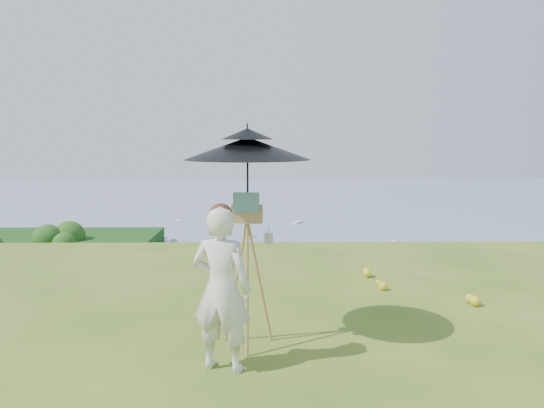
{
  "coord_description": "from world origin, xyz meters",
  "views": [
    {
      "loc": [
        0.21,
        -3.87,
        2.17
      ],
      "look_at": [
        0.32,
        3.9,
        1.19
      ],
      "focal_mm": 35.0,
      "sensor_mm": 36.0,
      "label": 1
    }
  ],
  "objects": [
    {
      "name": "moored_boats",
      "position": [
        -12.5,
        161.0,
        -33.65
      ],
      "size": [
        140.0,
        140.0,
        0.7
      ],
      "primitive_type": null,
      "color": "silver",
      "rests_on": "bay_water"
    },
    {
      "name": "wildflowers",
      "position": [
        0.0,
        0.25,
        0.06
      ],
      "size": [
        10.0,
        10.5,
        0.12
      ],
      "primitive_type": null,
      "color": "yellow",
      "rests_on": "ground"
    },
    {
      "name": "slope_trees",
      "position": [
        0.0,
        35.0,
        -15.0
      ],
      "size": [
        110.0,
        50.0,
        6.0
      ],
      "primitive_type": null,
      "color": "#214615",
      "rests_on": "forest_slope"
    },
    {
      "name": "painter",
      "position": [
        -0.19,
        0.9,
        0.78
      ],
      "size": [
        0.65,
        0.52,
        1.55
      ],
      "primitive_type": "imported",
      "rotation": [
        0.0,
        0.0,
        2.85
      ],
      "color": "beige",
      "rests_on": "ground"
    },
    {
      "name": "painter_cap",
      "position": [
        -0.19,
        0.9,
        1.51
      ],
      "size": [
        0.28,
        0.31,
        0.1
      ],
      "primitive_type": null,
      "rotation": [
        0.0,
        0.0,
        -0.26
      ],
      "color": "#C76D7D",
      "rests_on": "painter"
    },
    {
      "name": "bay_water",
      "position": [
        0.0,
        240.0,
        -34.0
      ],
      "size": [
        700.0,
        700.0,
        0.0
      ],
      "primitive_type": "plane",
      "color": "#7790AA",
      "rests_on": "ground"
    },
    {
      "name": "harbor_town",
      "position": [
        0.0,
        75.0,
        -29.5
      ],
      "size": [
        110.0,
        22.0,
        5.0
      ],
      "primitive_type": null,
      "color": "beige",
      "rests_on": "shoreline_tier"
    },
    {
      "name": "field_easel",
      "position": [
        0.04,
        1.47,
        0.81
      ],
      "size": [
        0.69,
        0.69,
        1.62
      ],
      "primitive_type": null,
      "rotation": [
        0.0,
        0.0,
        -0.13
      ],
      "color": "#A66845",
      "rests_on": "ground"
    },
    {
      "name": "sun_umbrella",
      "position": [
        0.04,
        1.5,
        1.82
      ],
      "size": [
        1.34,
        1.34,
        0.97
      ],
      "primitive_type": null,
      "rotation": [
        0.0,
        0.0,
        -0.04
      ],
      "color": "black",
      "rests_on": "field_easel"
    },
    {
      "name": "peninsula",
      "position": [
        -75.0,
        155.0,
        -29.0
      ],
      "size": [
        90.0,
        60.0,
        12.0
      ],
      "primitive_type": null,
      "color": "#153D10",
      "rests_on": "bay_water"
    },
    {
      "name": "shoreline_tier",
      "position": [
        0.0,
        75.0,
        -36.0
      ],
      "size": [
        170.0,
        28.0,
        8.0
      ],
      "primitive_type": "cube",
      "color": "#655D51",
      "rests_on": "bay_water"
    }
  ]
}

